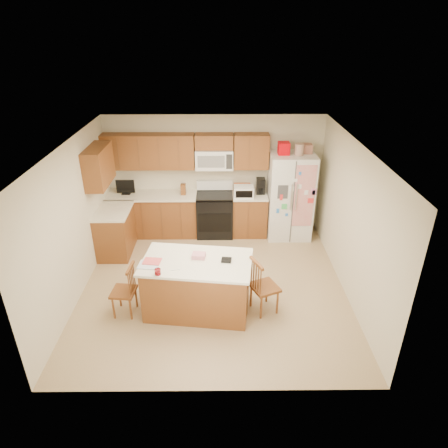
{
  "coord_description": "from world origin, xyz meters",
  "views": [
    {
      "loc": [
        0.13,
        -5.77,
        4.14
      ],
      "look_at": [
        0.18,
        0.35,
        1.03
      ],
      "focal_mm": 32.0,
      "sensor_mm": 36.0,
      "label": 1
    }
  ],
  "objects_px": {
    "island": "(197,285)",
    "windsor_chair_left": "(125,291)",
    "windsor_chair_back": "(199,268)",
    "stove": "(215,214)",
    "refrigerator": "(290,195)",
    "windsor_chair_right": "(263,287)"
  },
  "relations": [
    {
      "from": "windsor_chair_left",
      "to": "stove",
      "type": "bearing_deg",
      "value": 62.88
    },
    {
      "from": "stove",
      "to": "refrigerator",
      "type": "xyz_separation_m",
      "value": [
        1.57,
        -0.06,
        0.45
      ]
    },
    {
      "from": "windsor_chair_back",
      "to": "windsor_chair_right",
      "type": "relative_size",
      "value": 0.94
    },
    {
      "from": "windsor_chair_left",
      "to": "island",
      "type": "bearing_deg",
      "value": 4.08
    },
    {
      "from": "stove",
      "to": "windsor_chair_left",
      "type": "bearing_deg",
      "value": -117.12
    },
    {
      "from": "island",
      "to": "stove",
      "type": "bearing_deg",
      "value": 84.67
    },
    {
      "from": "refrigerator",
      "to": "windsor_chair_right",
      "type": "xyz_separation_m",
      "value": [
        -0.78,
        -2.56,
        -0.47
      ]
    },
    {
      "from": "windsor_chair_left",
      "to": "windsor_chair_back",
      "type": "distance_m",
      "value": 1.29
    },
    {
      "from": "stove",
      "to": "windsor_chair_right",
      "type": "bearing_deg",
      "value": -73.26
    },
    {
      "from": "windsor_chair_left",
      "to": "windsor_chair_right",
      "type": "height_order",
      "value": "windsor_chair_right"
    },
    {
      "from": "island",
      "to": "windsor_chair_left",
      "type": "distance_m",
      "value": 1.13
    },
    {
      "from": "refrigerator",
      "to": "stove",
      "type": "bearing_deg",
      "value": 177.7
    },
    {
      "from": "stove",
      "to": "refrigerator",
      "type": "relative_size",
      "value": 0.55
    },
    {
      "from": "windsor_chair_left",
      "to": "refrigerator",
      "type": "bearing_deg",
      "value": 41.52
    },
    {
      "from": "island",
      "to": "windsor_chair_left",
      "type": "height_order",
      "value": "island"
    },
    {
      "from": "refrigerator",
      "to": "island",
      "type": "bearing_deg",
      "value": -125.74
    },
    {
      "from": "stove",
      "to": "windsor_chair_back",
      "type": "relative_size",
      "value": 1.26
    },
    {
      "from": "refrigerator",
      "to": "windsor_chair_right",
      "type": "bearing_deg",
      "value": -107.04
    },
    {
      "from": "windsor_chair_back",
      "to": "island",
      "type": "bearing_deg",
      "value": -90.48
    },
    {
      "from": "refrigerator",
      "to": "windsor_chair_right",
      "type": "height_order",
      "value": "refrigerator"
    },
    {
      "from": "stove",
      "to": "island",
      "type": "relative_size",
      "value": 0.64
    },
    {
      "from": "refrigerator",
      "to": "windsor_chair_back",
      "type": "height_order",
      "value": "refrigerator"
    }
  ]
}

